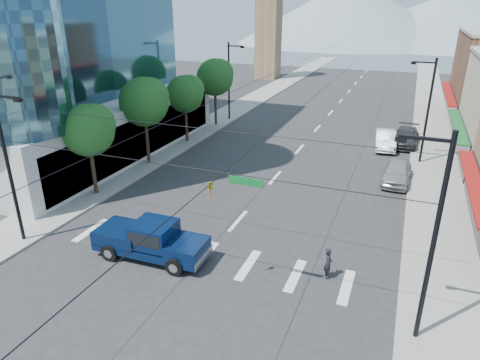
{
  "coord_description": "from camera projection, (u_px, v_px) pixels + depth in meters",
  "views": [
    {
      "loc": [
        9.17,
        -16.73,
        12.93
      ],
      "look_at": [
        0.25,
        5.73,
        3.0
      ],
      "focal_mm": 32.0,
      "sensor_mm": 36.0,
      "label": 1
    }
  ],
  "objects": [
    {
      "name": "ground",
      "position": [
        195.0,
        271.0,
        22.43
      ],
      "size": [
        160.0,
        160.0,
        0.0
      ],
      "primitive_type": "plane",
      "color": "#28282B",
      "rests_on": "ground"
    },
    {
      "name": "sidewalk_left",
      "position": [
        249.0,
        102.0,
        60.89
      ],
      "size": [
        4.0,
        120.0,
        0.15
      ],
      "primitive_type": "cube",
      "color": "gray",
      "rests_on": "ground"
    },
    {
      "name": "sidewalk_right",
      "position": [
        431.0,
        117.0,
        52.69
      ],
      "size": [
        4.0,
        120.0,
        0.15
      ],
      "primitive_type": "cube",
      "color": "gray",
      "rests_on": "ground"
    },
    {
      "name": "clock_tower",
      "position": [
        269.0,
        18.0,
        77.32
      ],
      "size": [
        4.8,
        4.8,
        20.4
      ],
      "color": "#8C6B4C",
      "rests_on": "ground"
    },
    {
      "name": "mountain_left",
      "position": [
        350.0,
        11.0,
        152.32
      ],
      "size": [
        80.0,
        80.0,
        22.0
      ],
      "primitive_type": "cone",
      "color": "gray",
      "rests_on": "ground"
    },
    {
      "name": "mountain_right",
      "position": [
        455.0,
        17.0,
        149.72
      ],
      "size": [
        90.0,
        90.0,
        18.0
      ],
      "primitive_type": "cone",
      "color": "gray",
      "rests_on": "ground"
    },
    {
      "name": "tree_near",
      "position": [
        90.0,
        129.0,
        29.56
      ],
      "size": [
        3.65,
        3.64,
        6.71
      ],
      "color": "black",
      "rests_on": "ground"
    },
    {
      "name": "tree_midnear",
      "position": [
        146.0,
        100.0,
        35.35
      ],
      "size": [
        4.09,
        4.09,
        7.52
      ],
      "color": "black",
      "rests_on": "ground"
    },
    {
      "name": "tree_midfar",
      "position": [
        187.0,
        93.0,
        41.59
      ],
      "size": [
        3.65,
        3.64,
        6.71
      ],
      "color": "black",
      "rests_on": "ground"
    },
    {
      "name": "tree_far",
      "position": [
        216.0,
        76.0,
        47.38
      ],
      "size": [
        4.09,
        4.09,
        7.52
      ],
      "color": "black",
      "rests_on": "ground"
    },
    {
      "name": "signal_rig",
      "position": [
        185.0,
        198.0,
        19.74
      ],
      "size": [
        21.8,
        0.2,
        9.0
      ],
      "color": "black",
      "rests_on": "ground"
    },
    {
      "name": "lamp_pole_nw",
      "position": [
        230.0,
        78.0,
        49.99
      ],
      "size": [
        2.0,
        0.25,
        9.0
      ],
      "color": "black",
      "rests_on": "ground"
    },
    {
      "name": "lamp_pole_ne",
      "position": [
        427.0,
        108.0,
        35.82
      ],
      "size": [
        2.0,
        0.25,
        9.0
      ],
      "color": "black",
      "rests_on": "ground"
    },
    {
      "name": "pickup_truck",
      "position": [
        151.0,
        239.0,
        23.25
      ],
      "size": [
        6.42,
        2.62,
        2.15
      ],
      "rotation": [
        0.0,
        0.0,
        0.03
      ],
      "color": "#081A3F",
      "rests_on": "ground"
    },
    {
      "name": "pedestrian",
      "position": [
        328.0,
        263.0,
        21.59
      ],
      "size": [
        0.57,
        0.71,
        1.68
      ],
      "primitive_type": "imported",
      "rotation": [
        0.0,
        0.0,
        1.89
      ],
      "color": "black",
      "rests_on": "ground"
    },
    {
      "name": "parked_car_near",
      "position": [
        397.0,
        172.0,
        33.28
      ],
      "size": [
        2.21,
        5.09,
        1.71
      ],
      "primitive_type": "imported",
      "rotation": [
        0.0,
        0.0,
        -0.04
      ],
      "color": "#A5A5AA",
      "rests_on": "ground"
    },
    {
      "name": "parked_car_mid",
      "position": [
        385.0,
        140.0,
        41.31
      ],
      "size": [
        2.3,
        5.32,
        1.7
      ],
      "primitive_type": "imported",
      "rotation": [
        0.0,
        0.0,
        0.1
      ],
      "color": "white",
      "rests_on": "ground"
    },
    {
      "name": "parked_car_far",
      "position": [
        406.0,
        137.0,
        42.21
      ],
      "size": [
        2.6,
        5.83,
        1.66
      ],
      "primitive_type": "imported",
      "rotation": [
        0.0,
        0.0,
        -0.05
      ],
      "color": "#343437",
      "rests_on": "ground"
    }
  ]
}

